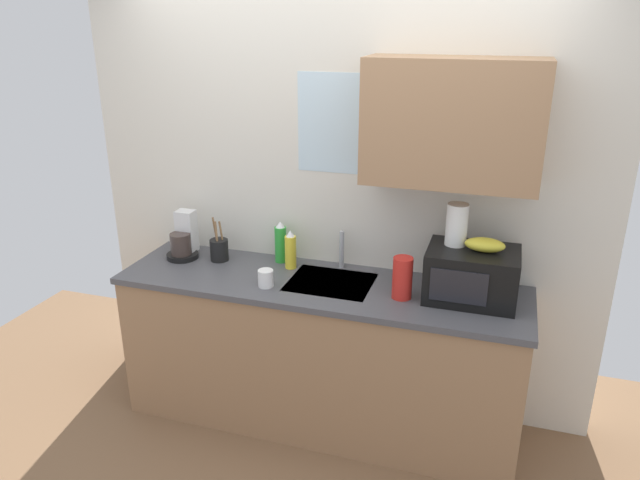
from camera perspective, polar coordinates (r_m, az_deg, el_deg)
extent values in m
cube|color=silver|center=(3.49, 1.76, 3.47)|extent=(3.05, 0.10, 2.50)
cube|color=#9E7551|center=(3.05, 12.58, 10.90)|extent=(0.87, 0.32, 0.62)
cube|color=silver|center=(3.33, 2.58, 11.02)|extent=(0.56, 0.02, 0.55)
cube|color=#9E7551|center=(3.52, 0.00, -10.98)|extent=(2.25, 0.60, 0.86)
cube|color=#4C4C51|center=(3.31, 0.00, -4.33)|extent=(2.28, 0.63, 0.03)
cube|color=#9EA0A5|center=(3.34, 1.01, -5.13)|extent=(0.46, 0.38, 0.14)
cylinder|color=#B2B5BA|center=(3.46, 2.09, -0.90)|extent=(0.03, 0.03, 0.22)
cube|color=black|center=(3.16, 14.31, -3.22)|extent=(0.46, 0.34, 0.27)
cube|color=black|center=(3.01, 13.11, -4.40)|extent=(0.28, 0.01, 0.17)
ellipsoid|color=gold|center=(3.10, 15.51, -0.45)|extent=(0.20, 0.11, 0.07)
cylinder|color=white|center=(3.13, 12.96, 1.45)|extent=(0.11, 0.11, 0.22)
cylinder|color=black|center=(3.72, -13.02, -1.47)|extent=(0.19, 0.19, 0.03)
cylinder|color=#3F332D|center=(3.68, -13.19, -0.37)|extent=(0.12, 0.12, 0.13)
cube|color=silver|center=(3.72, -12.65, 0.84)|extent=(0.11, 0.09, 0.26)
cylinder|color=yellow|center=(3.46, -2.83, -1.17)|extent=(0.07, 0.07, 0.20)
cone|color=white|center=(3.41, -2.87, 0.63)|extent=(0.05, 0.05, 0.04)
cylinder|color=green|center=(3.54, -3.79, -0.43)|extent=(0.07, 0.07, 0.22)
cone|color=white|center=(3.50, -3.83, 1.50)|extent=(0.05, 0.05, 0.04)
cylinder|color=red|center=(3.11, 7.90, -3.61)|extent=(0.10, 0.10, 0.22)
cylinder|color=white|center=(3.25, -5.22, -3.67)|extent=(0.08, 0.08, 0.09)
cylinder|color=black|center=(3.62, -9.62, -0.94)|extent=(0.11, 0.11, 0.13)
cylinder|color=olive|center=(3.60, -9.92, 0.42)|extent=(0.03, 0.03, 0.23)
cylinder|color=olive|center=(3.60, -9.37, 0.23)|extent=(0.03, 0.02, 0.21)
cylinder|color=olive|center=(3.58, -9.84, 0.13)|extent=(0.03, 0.02, 0.21)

